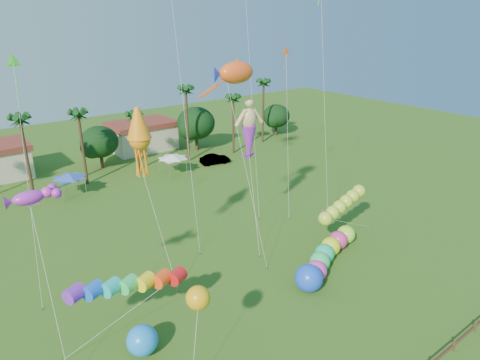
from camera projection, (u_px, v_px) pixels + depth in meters
ground at (327, 339)px, 30.10m from camera, size 160.00×160.00×0.00m
tree_line at (119, 139)px, 63.09m from camera, size 69.46×8.91×11.00m
buildings_row at (62, 152)px, 64.55m from camera, size 35.00×7.00×4.00m
tent_row at (71, 177)px, 52.53m from camera, size 31.00×4.00×0.60m
car_b at (215, 159)px, 65.37m from camera, size 4.77×2.47×1.50m
spectator_b at (323, 217)px, 46.33m from camera, size 1.06×0.92×1.86m
caterpillar_inflatable at (325, 257)px, 38.51m from camera, size 11.19×5.74×2.34m
blue_ball at (142, 340)px, 28.54m from camera, size 2.12×2.12×2.12m
rainbow_tube at (152, 286)px, 30.00m from camera, size 10.48×3.05×4.12m
green_worm at (325, 218)px, 40.71m from camera, size 11.12×1.51×4.05m
orange_ball_kite at (198, 298)px, 25.14m from camera, size 2.38×1.97×6.55m
merman_kite at (249, 134)px, 40.53m from camera, size 3.22×5.11×13.69m
fish_kite at (237, 73)px, 36.27m from camera, size 5.32×6.59×17.85m
squid_kite at (140, 140)px, 33.64m from camera, size 2.23×5.26×14.89m
lobster_kite at (29, 198)px, 26.12m from camera, size 3.39×5.60×11.55m
delta_kite_red at (286, 55)px, 44.48m from camera, size 2.17×3.28×18.40m
delta_kite_green at (14, 66)px, 30.25m from camera, size 2.49×3.84×18.87m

